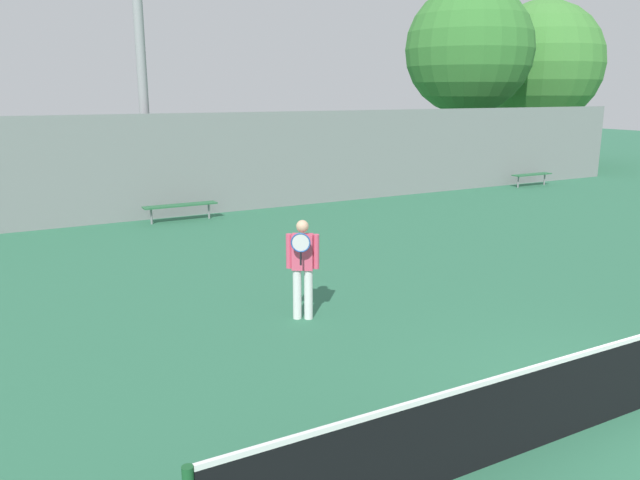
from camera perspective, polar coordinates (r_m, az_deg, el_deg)
ground_plane at (r=8.43m, az=26.61°, el=-13.81°), size 100.00×100.00×0.00m
tennis_net at (r=8.23m, az=26.97°, el=-10.77°), size 10.71×0.09×0.96m
tennis_player at (r=10.10m, az=-1.60°, el=-2.23°), size 0.52×0.51×1.66m
bench_courtside_far at (r=18.42m, az=-12.65°, el=3.06°), size 2.12×0.40×0.49m
bench_adjacent_court at (r=26.12m, az=18.81°, el=5.64°), size 1.82×0.40×0.49m
light_pole_near_left at (r=19.83m, az=-16.23°, el=18.24°), size 0.90×0.60×9.71m
back_fence at (r=19.37m, az=-9.42°, el=6.91°), size 35.25×0.06×3.05m
tree_green_tall at (r=34.83m, az=19.53°, el=14.92°), size 6.24×6.24×8.16m
tree_green_broad at (r=29.95m, az=13.46°, el=16.54°), size 5.72×5.72×8.34m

